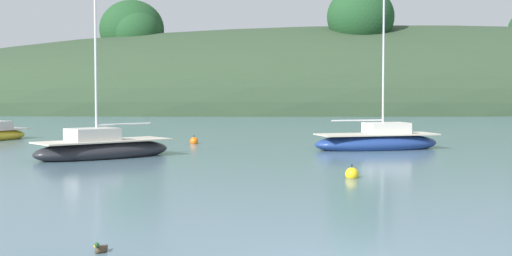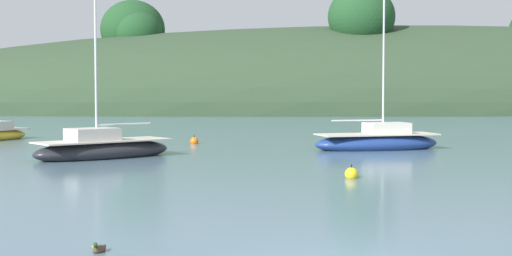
% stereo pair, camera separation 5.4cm
% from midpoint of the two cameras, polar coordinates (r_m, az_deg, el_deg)
% --- Properties ---
extents(far_shoreline_hill, '(150.00, 36.00, 25.05)m').
position_cam_midpoint_polar(far_shoreline_hill, '(95.13, 12.93, 1.35)').
color(far_shoreline_hill, '#2D422B').
rests_on(far_shoreline_hill, ground).
extents(sailboat_navy_dinghy, '(6.13, 5.25, 7.25)m').
position_cam_midpoint_polar(sailboat_navy_dinghy, '(31.34, -11.67, -1.58)').
color(sailboat_navy_dinghy, '#232328').
rests_on(sailboat_navy_dinghy, ground).
extents(sailboat_grey_yawl, '(6.44, 3.28, 8.92)m').
position_cam_midpoint_polar(sailboat_grey_yawl, '(35.39, 9.37, -1.02)').
color(sailboat_grey_yawl, navy).
rests_on(sailboat_grey_yawl, ground).
extents(mooring_buoy_channel, '(0.44, 0.44, 0.54)m').
position_cam_midpoint_polar(mooring_buoy_channel, '(38.68, -4.72, -1.02)').
color(mooring_buoy_channel, orange).
rests_on(mooring_buoy_channel, ground).
extents(mooring_buoy_inner, '(0.44, 0.44, 0.54)m').
position_cam_midpoint_polar(mooring_buoy_inner, '(24.09, 7.40, -3.53)').
color(mooring_buoy_inner, yellow).
rests_on(mooring_buoy_inner, ground).
extents(duck_lead, '(0.29, 0.41, 0.24)m').
position_cam_midpoint_polar(duck_lead, '(13.53, -11.83, -9.09)').
color(duck_lead, '#473828').
rests_on(duck_lead, ground).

